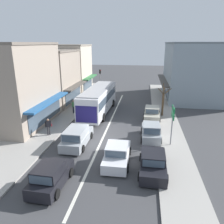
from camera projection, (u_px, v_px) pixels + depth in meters
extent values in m
plane|color=#3F3F42|center=(102.00, 139.00, 20.23)|extent=(140.00, 140.00, 0.00)
cube|color=silver|center=(109.00, 124.00, 23.99)|extent=(0.20, 28.00, 0.01)
cube|color=#A39E96|center=(57.00, 115.00, 26.83)|extent=(5.20, 44.00, 0.14)
cube|color=#A39E96|center=(165.00, 120.00, 24.98)|extent=(2.80, 44.00, 0.12)
cube|color=gray|center=(11.00, 86.00, 22.87)|extent=(7.21, 9.29, 8.36)
cube|color=#23568E|center=(49.00, 101.00, 22.74)|extent=(1.10, 8.54, 0.20)
cube|color=#425160|center=(46.00, 113.00, 23.19)|extent=(0.06, 7.43, 1.80)
cube|color=#6E6358|center=(5.00, 43.00, 21.56)|extent=(7.37, 9.29, 0.24)
cube|color=gray|center=(48.00, 78.00, 31.37)|extent=(7.44, 8.21, 7.35)
cube|color=#4C4742|center=(76.00, 86.00, 31.07)|extent=(1.10, 7.56, 0.20)
cube|color=#425160|center=(74.00, 94.00, 31.52)|extent=(0.06, 6.57, 1.80)
cube|color=#6E6358|center=(45.00, 51.00, 30.22)|extent=(7.60, 8.21, 0.24)
cube|color=beige|center=(67.00, 69.00, 38.88)|extent=(7.50, 7.17, 8.02)
cube|color=#2D703D|center=(90.00, 77.00, 38.68)|extent=(1.10, 6.60, 0.20)
cube|color=#425160|center=(88.00, 84.00, 39.14)|extent=(0.06, 5.74, 1.80)
cube|color=gray|center=(65.00, 45.00, 37.63)|extent=(7.66, 7.17, 0.24)
cube|color=#84939E|center=(195.00, 71.00, 34.46)|extent=(8.79, 13.43, 8.40)
cube|color=#4C4742|center=(163.00, 80.00, 35.61)|extent=(1.10, 12.35, 0.20)
cube|color=#425160|center=(165.00, 88.00, 35.94)|extent=(0.06, 10.74, 1.80)
cube|color=slate|center=(199.00, 43.00, 33.15)|extent=(8.95, 13.43, 0.24)
cube|color=silver|center=(99.00, 100.00, 27.27)|extent=(2.80, 10.87, 2.70)
cube|color=#425160|center=(99.00, 96.00, 27.15)|extent=(2.83, 10.43, 0.90)
cube|color=navy|center=(86.00, 114.00, 22.24)|extent=(2.25, 0.12, 1.76)
cube|color=#A8A8AC|center=(98.00, 88.00, 26.84)|extent=(2.65, 10.00, 0.12)
cylinder|color=black|center=(96.00, 102.00, 31.01)|extent=(0.29, 0.97, 0.96)
cylinder|color=black|center=(113.00, 103.00, 30.59)|extent=(0.29, 0.97, 0.96)
cylinder|color=black|center=(82.00, 116.00, 25.08)|extent=(0.29, 0.97, 0.96)
cylinder|color=black|center=(103.00, 117.00, 24.66)|extent=(0.29, 0.97, 0.96)
cube|color=silver|center=(117.00, 156.00, 16.22)|extent=(1.75, 4.21, 0.72)
cube|color=silver|center=(117.00, 149.00, 15.93)|extent=(1.57, 1.81, 0.60)
cube|color=#425160|center=(118.00, 143.00, 16.80)|extent=(1.44, 0.07, 0.51)
cube|color=#425160|center=(115.00, 155.00, 15.06)|extent=(1.40, 0.07, 0.48)
cylinder|color=black|center=(108.00, 150.00, 17.59)|extent=(0.18, 0.62, 0.62)
cylinder|color=black|center=(130.00, 151.00, 17.36)|extent=(0.18, 0.62, 0.62)
cylinder|color=black|center=(103.00, 166.00, 15.21)|extent=(0.18, 0.62, 0.62)
cylinder|color=black|center=(127.00, 168.00, 14.98)|extent=(0.18, 0.62, 0.62)
cube|color=#9EA3A8|center=(77.00, 139.00, 19.12)|extent=(1.82, 4.52, 0.76)
cube|color=#9EA3A8|center=(76.00, 133.00, 18.58)|extent=(1.67, 2.62, 0.68)
cube|color=#425160|center=(80.00, 127.00, 19.82)|extent=(1.51, 0.08, 0.58)
cube|color=#425160|center=(70.00, 139.00, 17.34)|extent=(1.48, 0.08, 0.54)
cylinder|color=black|center=(73.00, 134.00, 20.59)|extent=(0.19, 0.62, 0.62)
cylinder|color=black|center=(91.00, 135.00, 20.32)|extent=(0.19, 0.62, 0.62)
cylinder|color=black|center=(62.00, 147.00, 18.05)|extent=(0.19, 0.62, 0.62)
cylinder|color=black|center=(83.00, 149.00, 17.78)|extent=(0.19, 0.62, 0.62)
cube|color=black|center=(52.00, 178.00, 13.55)|extent=(1.77, 3.76, 0.76)
cube|color=black|center=(48.00, 171.00, 13.06)|extent=(1.59, 1.95, 0.64)
cube|color=#425160|center=(55.00, 163.00, 13.97)|extent=(1.40, 0.11, 0.54)
cube|color=#425160|center=(40.00, 181.00, 12.15)|extent=(1.37, 0.11, 0.51)
cylinder|color=black|center=(48.00, 170.00, 14.80)|extent=(0.20, 0.63, 0.62)
cylinder|color=black|center=(71.00, 172.00, 14.51)|extent=(0.20, 0.63, 0.62)
cylinder|color=black|center=(30.00, 191.00, 12.72)|extent=(0.20, 0.63, 0.62)
cylinder|color=black|center=(57.00, 194.00, 12.43)|extent=(0.20, 0.63, 0.62)
cube|color=black|center=(153.00, 165.00, 15.07)|extent=(1.78, 4.23, 0.72)
cube|color=black|center=(153.00, 157.00, 14.77)|extent=(1.59, 1.82, 0.60)
cube|color=#425160|center=(153.00, 151.00, 15.64)|extent=(1.44, 0.08, 0.51)
cube|color=#425160|center=(154.00, 164.00, 13.91)|extent=(1.40, 0.08, 0.48)
cylinder|color=black|center=(141.00, 157.00, 16.45)|extent=(0.19, 0.62, 0.62)
cylinder|color=black|center=(164.00, 159.00, 16.18)|extent=(0.19, 0.62, 0.62)
cylinder|color=black|center=(139.00, 176.00, 14.08)|extent=(0.19, 0.62, 0.62)
cylinder|color=black|center=(167.00, 179.00, 13.81)|extent=(0.19, 0.62, 0.62)
cube|color=#9EA3A8|center=(151.00, 133.00, 20.24)|extent=(1.72, 3.74, 0.76)
cube|color=#9EA3A8|center=(151.00, 128.00, 19.74)|extent=(1.56, 1.93, 0.64)
cube|color=#425160|center=(151.00, 124.00, 20.66)|extent=(1.40, 0.09, 0.54)
cube|color=#425160|center=(152.00, 132.00, 18.83)|extent=(1.37, 0.09, 0.51)
cylinder|color=black|center=(142.00, 130.00, 21.45)|extent=(0.19, 0.62, 0.62)
cylinder|color=black|center=(159.00, 131.00, 21.25)|extent=(0.19, 0.62, 0.62)
cylinder|color=black|center=(142.00, 140.00, 19.35)|extent=(0.19, 0.62, 0.62)
cylinder|color=black|center=(161.00, 141.00, 19.15)|extent=(0.19, 0.62, 0.62)
cube|color=#B7B29E|center=(152.00, 114.00, 25.58)|extent=(1.85, 4.25, 0.72)
cube|color=#B7B29E|center=(152.00, 109.00, 25.29)|extent=(1.62, 1.85, 0.60)
cube|color=#425160|center=(152.00, 107.00, 26.15)|extent=(1.44, 0.10, 0.51)
cube|color=#425160|center=(152.00, 112.00, 24.43)|extent=(1.41, 0.10, 0.48)
cylinder|color=black|center=(145.00, 112.00, 26.97)|extent=(0.20, 0.63, 0.62)
cylinder|color=black|center=(159.00, 113.00, 26.68)|extent=(0.20, 0.63, 0.62)
cylinder|color=black|center=(144.00, 119.00, 24.61)|extent=(0.20, 0.63, 0.62)
cylinder|color=black|center=(159.00, 120.00, 24.31)|extent=(0.20, 0.63, 0.62)
cylinder|color=gray|center=(100.00, 82.00, 37.71)|extent=(0.12, 0.12, 4.20)
cube|color=black|center=(100.00, 72.00, 37.18)|extent=(0.24, 0.24, 0.68)
sphere|color=red|center=(101.00, 70.00, 37.09)|extent=(0.13, 0.13, 0.13)
sphere|color=black|center=(101.00, 71.00, 37.16)|extent=(0.13, 0.13, 0.13)
sphere|color=black|center=(101.00, 73.00, 37.22)|extent=(0.13, 0.13, 0.13)
cylinder|color=gray|center=(172.00, 126.00, 18.45)|extent=(0.10, 0.10, 3.60)
cube|color=#19753D|center=(173.00, 109.00, 17.97)|extent=(0.08, 1.40, 0.44)
cube|color=white|center=(174.00, 109.00, 17.97)|extent=(0.01, 1.10, 0.10)
cube|color=#19753D|center=(173.00, 116.00, 18.14)|extent=(0.08, 1.40, 0.44)
cube|color=white|center=(173.00, 116.00, 18.13)|extent=(0.01, 1.10, 0.10)
cylinder|color=brown|center=(163.00, 105.00, 26.16)|extent=(0.24, 0.24, 2.75)
cylinder|color=brown|center=(164.00, 89.00, 25.99)|extent=(0.10, 0.97, 1.21)
cylinder|color=brown|center=(168.00, 91.00, 25.58)|extent=(0.93, 0.10, 0.78)
cylinder|color=brown|center=(164.00, 91.00, 25.28)|extent=(0.10, 0.75, 1.02)
cylinder|color=brown|center=(161.00, 91.00, 25.69)|extent=(0.74, 0.10, 0.75)
cylinder|color=#333338|center=(48.00, 131.00, 20.67)|extent=(0.14, 0.14, 0.84)
cylinder|color=#333338|center=(50.00, 131.00, 20.77)|extent=(0.14, 0.14, 0.84)
cube|color=black|center=(48.00, 124.00, 20.51)|extent=(0.41, 0.40, 0.56)
sphere|color=#9E7051|center=(48.00, 120.00, 20.39)|extent=(0.22, 0.22, 0.22)
cylinder|color=black|center=(46.00, 124.00, 20.38)|extent=(0.09, 0.09, 0.54)
cylinder|color=black|center=(51.00, 123.00, 20.63)|extent=(0.09, 0.09, 0.54)
cube|color=maroon|center=(51.00, 125.00, 20.74)|extent=(0.23, 0.25, 0.22)
cylinder|color=#232838|center=(73.00, 110.00, 27.19)|extent=(0.14, 0.14, 0.84)
cylinder|color=#232838|center=(74.00, 109.00, 27.35)|extent=(0.14, 0.14, 0.84)
cube|color=#478951|center=(73.00, 104.00, 27.06)|extent=(0.23, 0.37, 0.56)
sphere|color=#9E7051|center=(73.00, 101.00, 26.94)|extent=(0.22, 0.22, 0.22)
cylinder|color=#478951|center=(72.00, 105.00, 26.83)|extent=(0.09, 0.09, 0.54)
cylinder|color=#478951|center=(74.00, 104.00, 27.28)|extent=(0.09, 0.09, 0.54)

